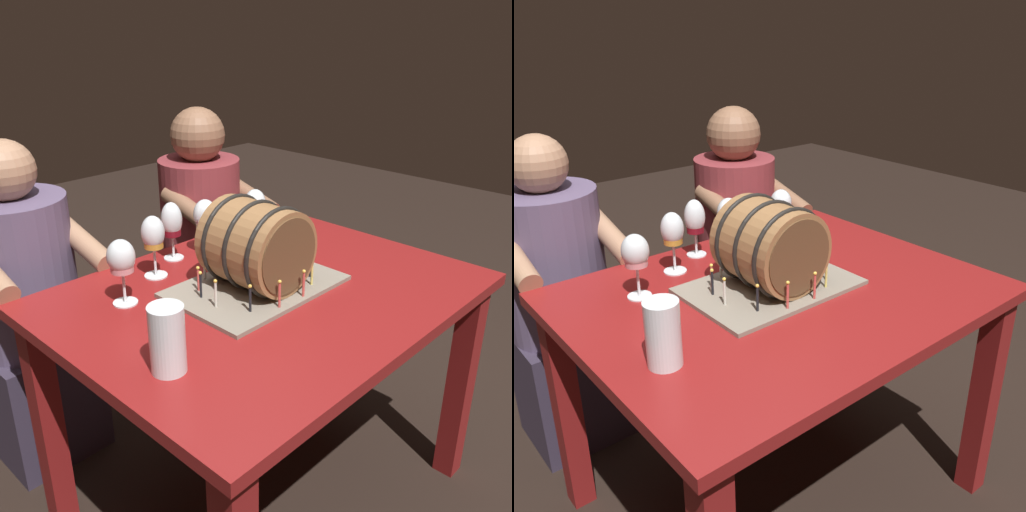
# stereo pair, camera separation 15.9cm
# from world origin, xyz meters

# --- Properties ---
(ground_plane) EXTENTS (8.00, 8.00, 0.00)m
(ground_plane) POSITION_xyz_m (0.00, 0.00, 0.00)
(ground_plane) COLOR black
(dining_table) EXTENTS (1.16, 0.91, 0.76)m
(dining_table) POSITION_xyz_m (0.00, 0.00, 0.64)
(dining_table) COLOR maroon
(dining_table) RESTS_ON ground
(barrel_cake) EXTENTS (0.48, 0.33, 0.26)m
(barrel_cake) POSITION_xyz_m (-0.01, 0.03, 0.88)
(barrel_cake) COLOR gray
(barrel_cake) RESTS_ON dining_table
(wine_glass_empty) EXTENTS (0.07, 0.07, 0.18)m
(wine_glass_empty) POSITION_xyz_m (0.25, 0.29, 0.89)
(wine_glass_empty) COLOR white
(wine_glass_empty) RESTS_ON dining_table
(wine_glass_white) EXTENTS (0.08, 0.08, 0.18)m
(wine_glass_white) POSITION_xyz_m (0.06, 0.33, 0.88)
(wine_glass_white) COLOR white
(wine_glass_white) RESTS_ON dining_table
(wine_glass_amber) EXTENTS (0.07, 0.07, 0.19)m
(wine_glass_amber) POSITION_xyz_m (-0.16, 0.30, 0.89)
(wine_glass_amber) COLOR white
(wine_glass_amber) RESTS_ON dining_table
(wine_glass_rose) EXTENTS (0.08, 0.08, 0.19)m
(wine_glass_rose) POSITION_xyz_m (-0.33, 0.22, 0.89)
(wine_glass_rose) COLOR white
(wine_glass_rose) RESTS_ON dining_table
(wine_glass_red) EXTENTS (0.07, 0.07, 0.19)m
(wine_glass_red) POSITION_xyz_m (-0.04, 0.37, 0.88)
(wine_glass_red) COLOR white
(wine_glass_red) RESTS_ON dining_table
(beer_pint) EXTENTS (0.08, 0.08, 0.16)m
(beer_pint) POSITION_xyz_m (-0.44, -0.12, 0.83)
(beer_pint) COLOR white
(beer_pint) RESTS_ON dining_table
(person_seated_left) EXTENTS (0.38, 0.47, 1.14)m
(person_seated_left) POSITION_xyz_m (-0.39, 0.73, 0.53)
(person_seated_left) COLOR #372D40
(person_seated_left) RESTS_ON ground
(person_seated_right) EXTENTS (0.38, 0.47, 1.15)m
(person_seated_right) POSITION_xyz_m (0.39, 0.73, 0.53)
(person_seated_right) COLOR #4C1B1E
(person_seated_right) RESTS_ON ground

